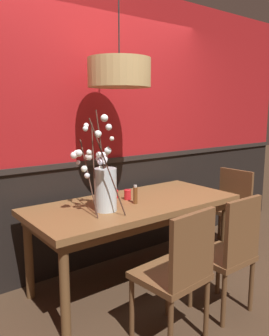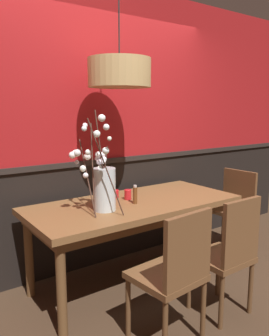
% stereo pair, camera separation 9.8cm
% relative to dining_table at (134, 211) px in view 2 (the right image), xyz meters
% --- Properties ---
extents(ground_plane, '(24.00, 24.00, 0.00)m').
position_rel_dining_table_xyz_m(ground_plane, '(0.00, 0.00, -0.68)').
color(ground_plane, '#422D1E').
extents(back_wall, '(5.84, 0.14, 2.77)m').
position_rel_dining_table_xyz_m(back_wall, '(0.00, 0.59, 0.69)').
color(back_wall, black).
rests_on(back_wall, ground).
extents(dining_table, '(1.90, 0.85, 0.77)m').
position_rel_dining_table_xyz_m(dining_table, '(0.00, 0.00, 0.00)').
color(dining_table, brown).
rests_on(dining_table, ground).
extents(chair_head_east_end, '(0.42, 0.47, 0.89)m').
position_rel_dining_table_xyz_m(chair_head_east_end, '(1.38, 0.01, -0.17)').
color(chair_head_east_end, brown).
rests_on(chair_head_east_end, ground).
extents(chair_near_side_left, '(0.46, 0.45, 0.95)m').
position_rel_dining_table_xyz_m(chair_near_side_left, '(-0.27, -0.83, -0.15)').
color(chair_near_side_left, brown).
rests_on(chair_near_side_left, ground).
extents(chair_near_side_right, '(0.40, 0.39, 0.95)m').
position_rel_dining_table_xyz_m(chair_near_side_right, '(0.28, -0.83, -0.16)').
color(chair_near_side_right, brown).
rests_on(chair_near_side_right, ground).
extents(chair_far_side_left, '(0.45, 0.43, 0.90)m').
position_rel_dining_table_xyz_m(chair_far_side_left, '(-0.33, 0.82, -0.17)').
color(chair_far_side_left, brown).
rests_on(chair_far_side_left, ground).
extents(chair_far_side_right, '(0.41, 0.42, 0.91)m').
position_rel_dining_table_xyz_m(chair_far_side_right, '(0.33, 0.87, -0.18)').
color(chair_far_side_right, brown).
rests_on(chair_far_side_right, ground).
extents(vase_with_blossoms, '(0.39, 0.41, 0.81)m').
position_rel_dining_table_xyz_m(vase_with_blossoms, '(-0.37, -0.07, 0.30)').
color(vase_with_blossoms, silver).
rests_on(vase_with_blossoms, dining_table).
extents(candle_holder_nearer_center, '(0.07, 0.07, 0.09)m').
position_rel_dining_table_xyz_m(candle_holder_nearer_center, '(-0.01, 0.09, 0.13)').
color(candle_holder_nearer_center, red).
rests_on(candle_holder_nearer_center, dining_table).
extents(candle_holder_nearer_edge, '(0.08, 0.08, 0.07)m').
position_rel_dining_table_xyz_m(candle_holder_nearer_edge, '(-0.07, 0.22, 0.12)').
color(candle_holder_nearer_edge, red).
rests_on(candle_holder_nearer_edge, dining_table).
extents(condiment_bottle, '(0.04, 0.04, 0.17)m').
position_rel_dining_table_xyz_m(condiment_bottle, '(-0.03, -0.06, 0.17)').
color(condiment_bottle, brown).
rests_on(condiment_bottle, dining_table).
extents(pendant_lamp, '(0.53, 0.53, 1.00)m').
position_rel_dining_table_xyz_m(pendant_lamp, '(-0.09, 0.10, 1.20)').
color(pendant_lamp, tan).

